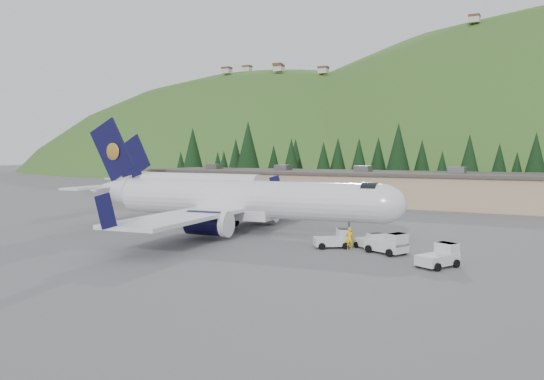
{
  "coord_description": "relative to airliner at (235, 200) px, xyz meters",
  "views": [
    {
      "loc": [
        28.68,
        -47.01,
        8.21
      ],
      "look_at": [
        0.0,
        6.0,
        4.0
      ],
      "focal_mm": 35.0,
      "sensor_mm": 36.0,
      "label": 1
    }
  ],
  "objects": [
    {
      "name": "ground",
      "position": [
        1.08,
        0.11,
        -3.28
      ],
      "size": [
        600.0,
        600.0,
        0.0
      ],
      "primitive_type": "plane",
      "color": "slate"
    },
    {
      "name": "airliner",
      "position": [
        0.0,
        0.0,
        0.0
      ],
      "size": [
        37.12,
        34.88,
        12.31
      ],
      "rotation": [
        0.0,
        0.0,
        0.1
      ],
      "color": "white",
      "rests_on": "ground"
    },
    {
      "name": "second_airliner",
      "position": [
        -23.84,
        22.11,
        0.04
      ],
      "size": [
        27.5,
        11.0,
        10.05
      ],
      "color": "white",
      "rests_on": "ground"
    },
    {
      "name": "baggage_tug_a",
      "position": [
        12.92,
        -4.25,
        -2.55
      ],
      "size": [
        3.41,
        3.02,
        1.64
      ],
      "rotation": [
        0.0,
        0.0,
        0.59
      ],
      "color": "silver",
      "rests_on": "ground"
    },
    {
      "name": "baggage_tug_b",
      "position": [
        17.88,
        -4.86,
        -2.48
      ],
      "size": [
        3.75,
        3.07,
        1.79
      ],
      "rotation": [
        0.0,
        0.0,
        -0.45
      ],
      "color": "silver",
      "rests_on": "ground"
    },
    {
      "name": "baggage_tug_c",
      "position": [
        22.46,
        -7.9,
        -2.52
      ],
      "size": [
        2.93,
        3.54,
        1.69
      ],
      "rotation": [
        0.0,
        0.0,
        1.11
      ],
      "color": "silver",
      "rests_on": "ground"
    },
    {
      "name": "terminal_building",
      "position": [
        -3.93,
        38.11,
        -0.66
      ],
      "size": [
        71.0,
        17.0,
        6.1
      ],
      "color": "tan",
      "rests_on": "ground"
    },
    {
      "name": "baggage_tug_d",
      "position": [
        15.93,
        -3.56,
        -2.61
      ],
      "size": [
        3.07,
        2.83,
        1.49
      ],
      "rotation": [
        0.0,
        0.0,
        -0.66
      ],
      "color": "silver",
      "rests_on": "ground"
    },
    {
      "name": "ramp_worker",
      "position": [
        14.29,
        -4.41,
        -2.34
      ],
      "size": [
        0.82,
        0.74,
        1.89
      ],
      "primitive_type": "imported",
      "rotation": [
        0.0,
        0.0,
        3.68
      ],
      "color": "yellow",
      "rests_on": "ground"
    },
    {
      "name": "tree_line",
      "position": [
        -2.48,
        61.2,
        3.84
      ],
      "size": [
        111.98,
        17.3,
        14.38
      ],
      "color": "black",
      "rests_on": "ground"
    }
  ]
}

